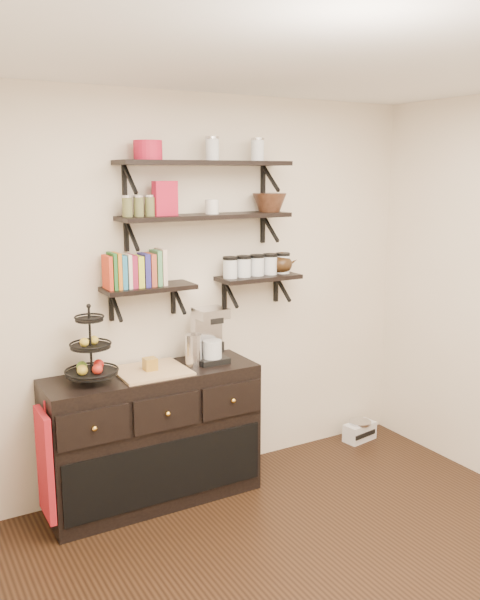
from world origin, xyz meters
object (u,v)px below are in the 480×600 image
coffee_maker (209,336)px  radio (360,431)px  fruit_stand (91,356)px  sideboard (153,437)px

coffee_maker → radio: bearing=1.5°
fruit_stand → coffee_maker: 0.83m
sideboard → radio: sideboard is taller
sideboard → coffee_maker: coffee_maker is taller
sideboard → fruit_stand: 0.72m
fruit_stand → sideboard: bearing=-0.5°
fruit_stand → radio: size_ratio=1.61×
coffee_maker → radio: 1.72m
sideboard → coffee_maker: (0.44, 0.03, 0.63)m
radio → sideboard: bearing=172.6°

